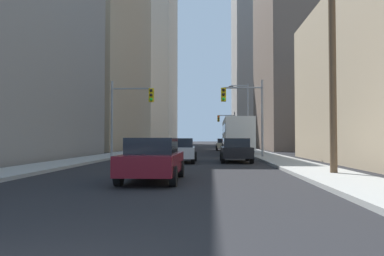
{
  "coord_description": "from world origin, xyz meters",
  "views": [
    {
      "loc": [
        1.91,
        -2.9,
        1.49
      ],
      "look_at": [
        0.0,
        32.04,
        2.57
      ],
      "focal_mm": 32.78,
      "sensor_mm": 36.0,
      "label": 1
    }
  ],
  "objects_px": {
    "sedan_black": "(236,150)",
    "traffic_signal_near_left": "(130,106)",
    "sedan_maroon": "(153,159)",
    "sedan_beige": "(223,144)",
    "traffic_signal_near_right": "(245,106)",
    "sedan_silver": "(180,150)",
    "city_bus": "(236,134)",
    "traffic_signal_far_right": "(227,124)"
  },
  "relations": [
    {
      "from": "city_bus",
      "to": "sedan_beige",
      "type": "xyz_separation_m",
      "value": [
        -0.92,
        10.54,
        -1.16
      ]
    },
    {
      "from": "sedan_black",
      "to": "traffic_signal_far_right",
      "type": "height_order",
      "value": "traffic_signal_far_right"
    },
    {
      "from": "sedan_beige",
      "to": "traffic_signal_near_right",
      "type": "distance_m",
      "value": 19.07
    },
    {
      "from": "sedan_silver",
      "to": "traffic_signal_far_right",
      "type": "bearing_deg",
      "value": 82.76
    },
    {
      "from": "city_bus",
      "to": "sedan_beige",
      "type": "relative_size",
      "value": 2.7
    },
    {
      "from": "sedan_maroon",
      "to": "traffic_signal_near_left",
      "type": "height_order",
      "value": "traffic_signal_near_left"
    },
    {
      "from": "sedan_maroon",
      "to": "traffic_signal_far_right",
      "type": "distance_m",
      "value": 46.57
    },
    {
      "from": "city_bus",
      "to": "sedan_beige",
      "type": "height_order",
      "value": "city_bus"
    },
    {
      "from": "sedan_silver",
      "to": "traffic_signal_near_right",
      "type": "xyz_separation_m",
      "value": [
        4.49,
        4.79,
        3.24
      ]
    },
    {
      "from": "sedan_beige",
      "to": "traffic_signal_near_left",
      "type": "distance_m",
      "value": 20.62
    },
    {
      "from": "city_bus",
      "to": "sedan_silver",
      "type": "distance_m",
      "value": 13.81
    },
    {
      "from": "traffic_signal_near_right",
      "to": "city_bus",
      "type": "bearing_deg",
      "value": 90.29
    },
    {
      "from": "traffic_signal_near_right",
      "to": "sedan_silver",
      "type": "bearing_deg",
      "value": -133.19
    },
    {
      "from": "sedan_silver",
      "to": "sedan_beige",
      "type": "height_order",
      "value": "same"
    },
    {
      "from": "sedan_silver",
      "to": "sedan_beige",
      "type": "bearing_deg",
      "value": 81.48
    },
    {
      "from": "traffic_signal_near_right",
      "to": "sedan_maroon",
      "type": "bearing_deg",
      "value": -107.44
    },
    {
      "from": "city_bus",
      "to": "traffic_signal_far_right",
      "type": "relative_size",
      "value": 1.92
    },
    {
      "from": "city_bus",
      "to": "sedan_beige",
      "type": "distance_m",
      "value": 10.64
    },
    {
      "from": "city_bus",
      "to": "traffic_signal_near_right",
      "type": "xyz_separation_m",
      "value": [
        0.04,
        -8.24,
        2.09
      ]
    },
    {
      "from": "sedan_beige",
      "to": "traffic_signal_near_left",
      "type": "height_order",
      "value": "traffic_signal_near_left"
    },
    {
      "from": "sedan_maroon",
      "to": "sedan_black",
      "type": "bearing_deg",
      "value": 70.73
    },
    {
      "from": "sedan_silver",
      "to": "traffic_signal_near_right",
      "type": "height_order",
      "value": "traffic_signal_near_right"
    },
    {
      "from": "city_bus",
      "to": "sedan_black",
      "type": "distance_m",
      "value": 12.61
    },
    {
      "from": "sedan_beige",
      "to": "traffic_signal_far_right",
      "type": "bearing_deg",
      "value": 85.15
    },
    {
      "from": "sedan_black",
      "to": "traffic_signal_near_right",
      "type": "relative_size",
      "value": 0.7
    },
    {
      "from": "traffic_signal_near_left",
      "to": "traffic_signal_near_right",
      "type": "bearing_deg",
      "value": -0.0
    },
    {
      "from": "sedan_black",
      "to": "city_bus",
      "type": "bearing_deg",
      "value": 85.71
    },
    {
      "from": "sedan_beige",
      "to": "traffic_signal_near_left",
      "type": "bearing_deg",
      "value": -112.81
    },
    {
      "from": "sedan_maroon",
      "to": "traffic_signal_near_right",
      "type": "distance_m",
      "value": 15.67
    },
    {
      "from": "sedan_black",
      "to": "traffic_signal_near_left",
      "type": "bearing_deg",
      "value": 151.42
    },
    {
      "from": "sedan_black",
      "to": "sedan_beige",
      "type": "relative_size",
      "value": 0.99
    },
    {
      "from": "sedan_maroon",
      "to": "sedan_black",
      "type": "distance_m",
      "value": 10.95
    },
    {
      "from": "sedan_silver",
      "to": "traffic_signal_near_right",
      "type": "distance_m",
      "value": 7.32
    },
    {
      "from": "city_bus",
      "to": "sedan_black",
      "type": "xyz_separation_m",
      "value": [
        -0.94,
        -12.53,
        -1.16
      ]
    },
    {
      "from": "sedan_maroon",
      "to": "sedan_silver",
      "type": "distance_m",
      "value": 9.85
    },
    {
      "from": "city_bus",
      "to": "sedan_silver",
      "type": "height_order",
      "value": "city_bus"
    },
    {
      "from": "sedan_silver",
      "to": "traffic_signal_near_right",
      "type": "bearing_deg",
      "value": 46.81
    },
    {
      "from": "sedan_maroon",
      "to": "sedan_beige",
      "type": "height_order",
      "value": "same"
    },
    {
      "from": "sedan_black",
      "to": "traffic_signal_near_right",
      "type": "bearing_deg",
      "value": 77.12
    },
    {
      "from": "traffic_signal_near_left",
      "to": "traffic_signal_far_right",
      "type": "xyz_separation_m",
      "value": [
        8.98,
        31.59,
        -0.02
      ]
    },
    {
      "from": "sedan_maroon",
      "to": "traffic_signal_near_left",
      "type": "xyz_separation_m",
      "value": [
        -4.26,
        14.63,
        3.25
      ]
    },
    {
      "from": "sedan_black",
      "to": "traffic_signal_far_right",
      "type": "distance_m",
      "value": 36.04
    }
  ]
}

